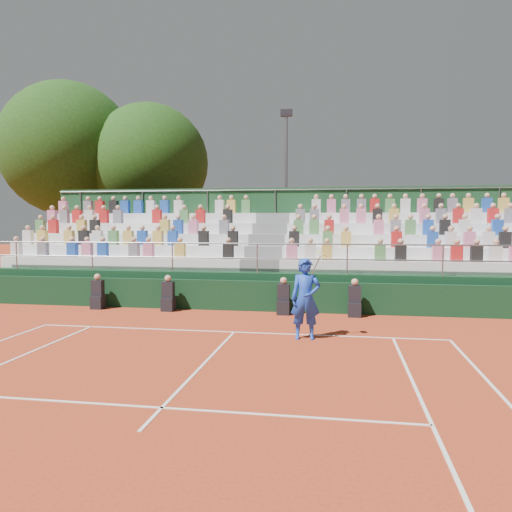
% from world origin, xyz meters
% --- Properties ---
extents(ground, '(90.00, 90.00, 0.00)m').
position_xyz_m(ground, '(0.00, 0.00, 0.00)').
color(ground, '#B23C1D').
rests_on(ground, ground).
extents(courtside_wall, '(20.00, 0.15, 1.00)m').
position_xyz_m(courtside_wall, '(0.00, 3.20, 0.50)').
color(courtside_wall, black).
rests_on(courtside_wall, ground).
extents(line_officials, '(8.93, 0.40, 1.19)m').
position_xyz_m(line_officials, '(-0.97, 2.75, 0.48)').
color(line_officials, black).
rests_on(line_officials, ground).
extents(grandstand, '(20.00, 5.20, 4.40)m').
position_xyz_m(grandstand, '(0.01, 6.44, 1.10)').
color(grandstand, black).
rests_on(grandstand, ground).
extents(tennis_player, '(0.93, 0.56, 2.22)m').
position_xyz_m(tennis_player, '(1.93, -0.43, 1.02)').
color(tennis_player, blue).
rests_on(tennis_player, ground).
extents(tree_west, '(7.34, 7.34, 10.62)m').
position_xyz_m(tree_west, '(-12.19, 12.99, 6.94)').
color(tree_west, '#362113').
rests_on(tree_west, ground).
extents(tree_east, '(6.46, 6.46, 9.40)m').
position_xyz_m(tree_east, '(-7.65, 13.50, 6.15)').
color(tree_east, '#362113').
rests_on(tree_east, ground).
extents(floodlight_mast, '(0.60, 0.25, 8.75)m').
position_xyz_m(floodlight_mast, '(-0.06, 13.37, 5.06)').
color(floodlight_mast, gray).
rests_on(floodlight_mast, ground).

